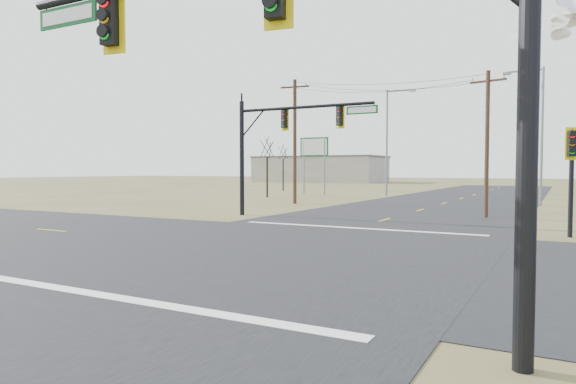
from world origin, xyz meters
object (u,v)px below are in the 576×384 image
at_px(streetlight_c, 389,136).
at_px(bare_tree_b, 283,151).
at_px(utility_pole_near, 487,141).
at_px(streetlight_a, 539,128).
at_px(utility_pole_far, 295,140).
at_px(mast_arm_near, 291,28).
at_px(mast_arm_far, 284,131).
at_px(highway_sign, 314,154).
at_px(bare_tree_a, 267,147).
at_px(pedestal_signal_ne, 572,157).

height_order(streetlight_c, bare_tree_b, streetlight_c).
xyz_separation_m(utility_pole_near, streetlight_a, (2.17, 12.38, 1.54)).
xyz_separation_m(streetlight_a, bare_tree_b, (-31.07, 15.37, -0.80)).
height_order(utility_pole_near, utility_pole_far, utility_pole_far).
bearing_deg(mast_arm_near, utility_pole_near, 81.97).
bearing_deg(streetlight_c, utility_pole_near, -41.46).
relative_size(streetlight_a, streetlight_c, 0.94).
xyz_separation_m(mast_arm_far, highway_sign, (-10.36, 25.86, -0.54)).
xyz_separation_m(bare_tree_a, bare_tree_b, (-6.41, 14.95, 0.09)).
bearing_deg(bare_tree_b, pedestal_signal_ne, -46.91).
bearing_deg(streetlight_a, utility_pole_far, -158.08).
relative_size(mast_arm_far, bare_tree_b, 1.36).
bearing_deg(utility_pole_near, utility_pole_far, 160.29).
relative_size(pedestal_signal_ne, utility_pole_near, 0.54).
bearing_deg(utility_pole_far, mast_arm_far, -65.34).
bearing_deg(highway_sign, mast_arm_near, -66.11).
relative_size(bare_tree_a, bare_tree_b, 0.99).
bearing_deg(mast_arm_near, streetlight_a, 78.66).
bearing_deg(bare_tree_a, highway_sign, 78.48).
bearing_deg(bare_tree_b, mast_arm_far, -60.97).
relative_size(utility_pole_far, bare_tree_a, 1.57).
height_order(mast_arm_far, bare_tree_b, mast_arm_far).
xyz_separation_m(streetlight_c, bare_tree_a, (-9.85, -9.02, -1.25)).
relative_size(mast_arm_near, pedestal_signal_ne, 2.27).
height_order(highway_sign, streetlight_c, streetlight_c).
height_order(highway_sign, bare_tree_a, bare_tree_a).
xyz_separation_m(highway_sign, bare_tree_b, (-7.99, 7.21, 0.69)).
bearing_deg(utility_pole_far, utility_pole_near, -19.71).
distance_m(mast_arm_far, bare_tree_b, 37.81).
bearing_deg(utility_pole_near, pedestal_signal_ne, -61.02).
bearing_deg(utility_pole_far, mast_arm_near, -62.50).
bearing_deg(bare_tree_b, utility_pole_far, -58.95).
xyz_separation_m(mast_arm_far, utility_pole_far, (-4.99, 10.88, 0.19)).
relative_size(highway_sign, streetlight_c, 0.57).
xyz_separation_m(utility_pole_far, streetlight_a, (17.72, 6.81, 0.75)).
distance_m(utility_pole_near, streetlight_c, 25.30).
distance_m(utility_pole_far, bare_tree_b, 25.90).
bearing_deg(mast_arm_far, streetlight_c, 112.02).
xyz_separation_m(mast_arm_far, utility_pole_near, (10.55, 5.31, -0.59)).
bearing_deg(bare_tree_a, mast_arm_far, -56.62).
xyz_separation_m(mast_arm_near, bare_tree_a, (-22.35, 36.83, -0.10)).
bearing_deg(utility_pole_near, bare_tree_b, 136.16).
bearing_deg(pedestal_signal_ne, highway_sign, 112.51).
bearing_deg(pedestal_signal_ne, streetlight_a, 76.74).
relative_size(mast_arm_far, streetlight_a, 0.83).
xyz_separation_m(mast_arm_far, streetlight_a, (12.72, 17.69, 0.95)).
xyz_separation_m(utility_pole_near, streetlight_c, (-12.64, 21.83, 1.90)).
bearing_deg(bare_tree_a, pedestal_signal_ne, -37.47).
xyz_separation_m(mast_arm_far, bare_tree_a, (-11.94, 18.12, 0.06)).
bearing_deg(mast_arm_far, bare_tree_a, 141.00).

